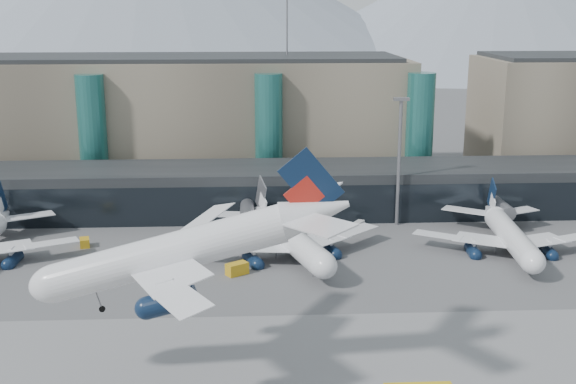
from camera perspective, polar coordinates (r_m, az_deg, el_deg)
The scene contains 14 objects.
ground at distance 99.36m, azimuth -3.31°, elevation -10.98°, with size 900.00×900.00×0.00m, color #515154.
concourse at distance 152.19m, azimuth -3.24°, elevation 0.11°, with size 170.00×27.00×10.00m.
terminal_main at distance 183.63m, azimuth -11.11°, elevation 5.68°, with size 130.00×30.00×31.00m.
teal_towers at distance 166.99m, azimuth -8.42°, elevation 4.44°, with size 116.40×19.40×46.00m.
mountain_ridge at distance 469.96m, azimuth -1.15°, elevation 14.85°, with size 910.00×400.00×110.00m.
lightmast_mid at distance 143.54m, azimuth 8.78°, elevation 2.96°, with size 3.00×1.20×25.60m.
hero_jet at distance 80.46m, azimuth -7.02°, elevation -3.62°, with size 37.55×38.65×12.45m.
jet_parked_mid at distance 128.10m, azimuth -0.25°, elevation -2.76°, with size 36.80×38.69×12.42m.
jet_parked_right at distance 136.01m, azimuth 16.94°, elevation -2.54°, with size 35.49×35.01×11.47m.
veh_b at distance 137.19m, azimuth -15.77°, elevation -3.86°, with size 2.73×1.68×1.57m, color #C59317.
veh_d at distance 143.61m, azimuth 5.63°, elevation -2.58°, with size 2.51×1.34×1.43m, color silver.
veh_e at distance 134.87m, azimuth 17.88°, elevation -4.33°, with size 2.87×1.63×1.63m, color #C59317.
veh_g at distance 133.50m, azimuth 0.02°, elevation -3.86°, with size 2.28×1.33×1.33m, color silver.
veh_h at distance 118.97m, azimuth -4.05°, elevation -6.07°, with size 3.55×1.87×1.96m, color #C59317.
Camera 1 is at (1.04, -89.72, 42.68)m, focal length 45.00 mm.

